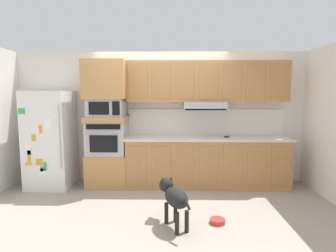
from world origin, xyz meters
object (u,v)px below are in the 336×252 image
microwave (107,107)px  dog_food_bowl (218,221)px  screwdriver (227,137)px  built_in_oven (107,138)px  refrigerator (50,139)px  dog (174,196)px

microwave → dog_food_bowl: 2.75m
dog_food_bowl → screwdriver: bearing=75.1°
built_in_oven → refrigerator: bearing=-176.3°
refrigerator → built_in_oven: (1.03, 0.07, 0.02)m
microwave → dog: (1.23, -1.56, -1.07)m
microwave → screwdriver: bearing=-1.0°
microwave → dog: size_ratio=0.84×
built_in_oven → dog_food_bowl: bearing=-39.7°
screwdriver → refrigerator: bearing=-179.5°
refrigerator → dog: bearing=-33.5°
dog_food_bowl → microwave: bearing=140.3°
built_in_oven → dog: (1.23, -1.56, -0.51)m
built_in_oven → screwdriver: (2.19, -0.04, 0.03)m
microwave → refrigerator: bearing=-176.3°
built_in_oven → microwave: (0.00, -0.00, 0.56)m
refrigerator → built_in_oven: bearing=3.7°
microwave → dog_food_bowl: microwave is taller
microwave → dog: bearing=-51.9°
dog → built_in_oven: bearing=12.8°
refrigerator → dog: (2.26, -1.50, -0.49)m
refrigerator → dog_food_bowl: (2.84, -1.43, -0.85)m
refrigerator → screwdriver: (3.23, 0.03, 0.05)m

